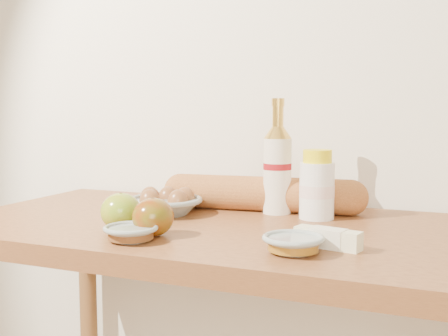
{
  "coord_description": "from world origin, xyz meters",
  "views": [
    {
      "loc": [
        0.43,
        0.11,
        1.14
      ],
      "look_at": [
        0.0,
        1.15,
        1.02
      ],
      "focal_mm": 45.0,
      "sensor_mm": 36.0,
      "label": 1
    }
  ],
  "objects_px": {
    "bourbon_bottle": "(277,167)",
    "cream_bottle": "(317,187)",
    "baguette": "(262,194)",
    "table": "(229,281)",
    "egg_bowl": "(166,203)"
  },
  "relations": [
    {
      "from": "egg_bowl",
      "to": "bourbon_bottle",
      "type": "bearing_deg",
      "value": 24.96
    },
    {
      "from": "cream_bottle",
      "to": "bourbon_bottle",
      "type": "bearing_deg",
      "value": 160.53
    },
    {
      "from": "cream_bottle",
      "to": "baguette",
      "type": "bearing_deg",
      "value": 159.41
    },
    {
      "from": "cream_bottle",
      "to": "egg_bowl",
      "type": "relative_size",
      "value": 0.71
    },
    {
      "from": "table",
      "to": "bourbon_bottle",
      "type": "xyz_separation_m",
      "value": [
        0.06,
        0.15,
        0.23
      ]
    },
    {
      "from": "egg_bowl",
      "to": "table",
      "type": "bearing_deg",
      "value": -13.41
    },
    {
      "from": "bourbon_bottle",
      "to": "egg_bowl",
      "type": "distance_m",
      "value": 0.27
    },
    {
      "from": "cream_bottle",
      "to": "baguette",
      "type": "distance_m",
      "value": 0.15
    },
    {
      "from": "bourbon_bottle",
      "to": "cream_bottle",
      "type": "xyz_separation_m",
      "value": [
        0.1,
        -0.03,
        -0.04
      ]
    },
    {
      "from": "baguette",
      "to": "cream_bottle",
      "type": "bearing_deg",
      "value": -22.77
    },
    {
      "from": "egg_bowl",
      "to": "baguette",
      "type": "xyz_separation_m",
      "value": [
        0.19,
        0.12,
        0.02
      ]
    },
    {
      "from": "bourbon_bottle",
      "to": "baguette",
      "type": "bearing_deg",
      "value": 166.31
    },
    {
      "from": "table",
      "to": "egg_bowl",
      "type": "distance_m",
      "value": 0.23
    },
    {
      "from": "bourbon_bottle",
      "to": "cream_bottle",
      "type": "bearing_deg",
      "value": -9.97
    },
    {
      "from": "table",
      "to": "cream_bottle",
      "type": "relative_size",
      "value": 7.93
    }
  ]
}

